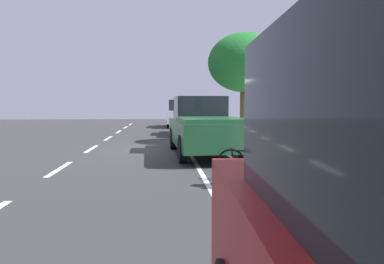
{
  "coord_description": "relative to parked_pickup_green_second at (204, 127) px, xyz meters",
  "views": [
    {
      "loc": [
        -0.11,
        -13.19,
        1.67
      ],
      "look_at": [
        0.41,
        -7.08,
        1.19
      ],
      "focal_mm": 33.46,
      "sensor_mm": 36.0,
      "label": 1
    }
  ],
  "objects": [
    {
      "name": "street_tree_mid_block",
      "position": [
        2.16,
        3.52,
        2.54
      ],
      "size": [
        3.14,
        3.14,
        4.6
      ],
      "color": "#4F4220",
      "rests_on": "sidewalk"
    },
    {
      "name": "curb_edge",
      "position": [
        1.03,
        1.36,
        -0.83
      ],
      "size": [
        0.16,
        35.0,
        0.13
      ],
      "primitive_type": "cube",
      "color": "gray",
      "rests_on": "ground"
    },
    {
      "name": "pedestrian_on_phone",
      "position": [
        3.46,
        -3.46,
        0.2
      ],
      "size": [
        0.38,
        0.56,
        1.7
      ],
      "color": "black",
      "rests_on": "sidewalk"
    },
    {
      "name": "parked_pickup_green_second",
      "position": [
        0.0,
        0.0,
        0.0
      ],
      "size": [
        2.22,
        5.39,
        1.95
      ],
      "color": "#1E512D",
      "rests_on": "ground"
    },
    {
      "name": "bicycle_at_curb",
      "position": [
        0.56,
        -4.47,
        -0.53
      ],
      "size": [
        1.48,
        0.99,
        0.76
      ],
      "color": "black",
      "rests_on": "ground"
    },
    {
      "name": "ground",
      "position": [
        -1.28,
        1.36,
        -0.9
      ],
      "size": [
        55.99,
        55.99,
        0.0
      ],
      "primitive_type": "plane",
      "color": "#313131"
    },
    {
      "name": "fire_hydrant",
      "position": [
        1.46,
        4.43,
        -0.34
      ],
      "size": [
        0.22,
        0.22,
        0.84
      ],
      "color": "red",
      "rests_on": "sidewalk"
    },
    {
      "name": "lane_stripe_centre",
      "position": [
        -4.04,
        1.76,
        -0.9
      ],
      "size": [
        0.14,
        35.8,
        0.01
      ],
      "color": "white",
      "rests_on": "ground"
    },
    {
      "name": "parked_sedan_silver_mid",
      "position": [
        0.03,
        7.98,
        -0.15
      ],
      "size": [
        1.97,
        4.46,
        1.52
      ],
      "color": "#B7BABF",
      "rests_on": "ground"
    },
    {
      "name": "lane_stripe_bike_edge",
      "position": [
        -0.44,
        1.36,
        -0.9
      ],
      "size": [
        0.12,
        35.0,
        0.01
      ],
      "primitive_type": "cube",
      "color": "white",
      "rests_on": "ground"
    },
    {
      "name": "sidewalk",
      "position": [
        3.26,
        1.36,
        -0.83
      ],
      "size": [
        4.3,
        35.0,
        0.13
      ],
      "primitive_type": "cube",
      "color": "#A797A0",
      "rests_on": "ground"
    },
    {
      "name": "cyclist_with_backpack",
      "position": [
        0.78,
        -4.93,
        0.21
      ],
      "size": [
        0.52,
        0.56,
        1.8
      ],
      "color": "#C6B284",
      "rests_on": "ground"
    },
    {
      "name": "parked_suv_white_far",
      "position": [
        0.01,
        14.57,
        0.13
      ],
      "size": [
        2.18,
        4.8,
        1.99
      ],
      "color": "white",
      "rests_on": "ground"
    }
  ]
}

